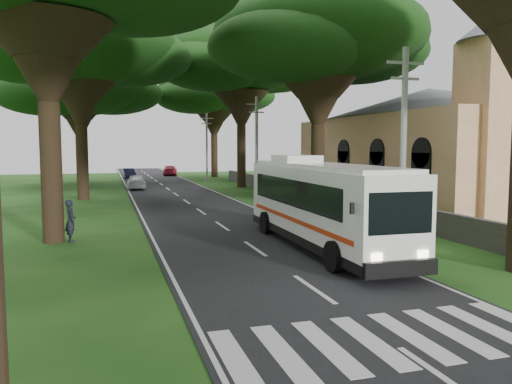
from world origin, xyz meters
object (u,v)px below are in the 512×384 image
Objects in this scene: church at (429,137)px; pole_near at (403,146)px; pole_far at (207,146)px; distant_car_b at (129,173)px; distant_car_c at (170,170)px; pedestrian at (71,221)px; pole_mid at (257,146)px; coach_bus at (321,203)px; distant_car_a at (136,182)px.

pole_near is at bearing -128.50° from church.
pole_far is 2.02× the size of distant_car_b.
distant_car_c is (-2.50, 54.74, -3.46)m from pole_near.
pole_near is 4.30× the size of pedestrian.
distant_car_c is at bearing 94.12° from pole_mid.
pole_far is at bearing 86.48° from coach_bus.
pole_near reaches higher than coach_bus.
coach_bus is 2.97× the size of distant_car_b.
distant_car_b is at bearing -19.66° from pedestrian.
distant_car_a reaches higher than distant_car_c.
pole_near reaches higher than distant_car_c.
pole_mid is at bearing -90.00° from pole_far.
pedestrian is (-9.98, 4.30, -0.94)m from coach_bus.
distant_car_b is at bearing 121.88° from church.
pole_far is 4.30× the size of pedestrian.
pole_mid is 19.33m from pedestrian.
pole_far is (0.00, 20.00, 0.00)m from pole_mid.
pedestrian is (-4.28, -26.38, 0.16)m from distant_car_a.
distant_car_a is at bearing -23.21° from pedestrian.
pole_near is at bearing -85.00° from distant_car_b.
pole_near is 1.00× the size of pole_far.
pole_mid reaches higher than distant_car_a.
pole_mid is at bearing 90.00° from pole_near.
distant_car_b is (-5.70, 47.52, -1.19)m from coach_bus.
distant_car_a is (-8.50, 12.24, -3.41)m from pole_mid.
pole_far is at bearing -51.75° from distant_car_b.
church is at bearing 51.50° from pole_near.
distant_car_b is at bearing 106.29° from pole_mid.
distant_car_a reaches higher than distant_car_b.
pole_near is 49.94m from distant_car_b.
coach_bus is 2.48× the size of distant_car_c.
pedestrian is at bearing 155.35° from pole_near.
distant_car_a is 26.73m from pedestrian.
pole_far is 1.85× the size of distant_car_a.
pole_near is at bearing -90.00° from pole_far.
distant_car_a is (-5.70, 30.68, -1.10)m from coach_bus.
pole_mid is at bearing 82.01° from coach_bus.
church is 13.16m from pole_mid.
pole_mid is 1.68× the size of distant_car_c.
church is 2.03× the size of coach_bus.
coach_bus is at bearing -127.30° from pedestrian.
distant_car_a is 0.91× the size of distant_car_c.
pole_near is at bearing -28.60° from coach_bus.
pole_far is at bearing 106.46° from distant_car_c.
pole_far is 1.68× the size of distant_car_c.
coach_bus is at bearing 101.01° from distant_car_a.
distant_car_b is (-8.50, 9.09, -3.50)m from pole_far.
distant_car_a is at bearing -137.62° from pole_far.
distant_car_c is (-14.86, 39.20, -4.19)m from church.
church is 20.85m from coach_bus.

